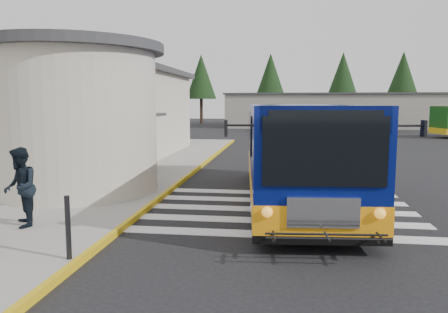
# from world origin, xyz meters

# --- Properties ---
(ground) EXTENTS (140.00, 140.00, 0.00)m
(ground) POSITION_xyz_m (0.00, 0.00, 0.00)
(ground) COLOR black
(ground) RESTS_ON ground
(sidewalk) EXTENTS (10.00, 34.00, 0.15)m
(sidewalk) POSITION_xyz_m (-9.00, 4.00, 0.07)
(sidewalk) COLOR gray
(sidewalk) RESTS_ON ground
(curb_strip) EXTENTS (0.12, 34.00, 0.16)m
(curb_strip) POSITION_xyz_m (-4.05, 4.00, 0.08)
(curb_strip) COLOR gold
(curb_strip) RESTS_ON ground
(station_building) EXTENTS (12.70, 18.70, 4.80)m
(station_building) POSITION_xyz_m (-10.84, 6.91, 2.57)
(station_building) COLOR beige
(station_building) RESTS_ON ground
(crosswalk) EXTENTS (8.00, 5.35, 0.01)m
(crosswalk) POSITION_xyz_m (-0.50, -0.80, 0.01)
(crosswalk) COLOR silver
(crosswalk) RESTS_ON ground
(depot_building) EXTENTS (26.40, 8.40, 4.20)m
(depot_building) POSITION_xyz_m (6.00, 42.00, 2.11)
(depot_building) COLOR gray
(depot_building) RESTS_ON ground
(tree_line) EXTENTS (58.40, 4.40, 10.00)m
(tree_line) POSITION_xyz_m (6.29, 50.00, 6.77)
(tree_line) COLOR black
(tree_line) RESTS_ON ground
(transit_bus) EXTENTS (4.11, 10.84, 3.00)m
(transit_bus) POSITION_xyz_m (0.14, 0.25, 1.44)
(transit_bus) COLOR #081260
(transit_bus) RESTS_ON ground
(pedestrian_b) EXTENTS (1.09, 1.15, 1.88)m
(pedestrian_b) POSITION_xyz_m (-6.35, -3.80, 1.09)
(pedestrian_b) COLOR black
(pedestrian_b) RESTS_ON sidewalk
(bollard) EXTENTS (0.10, 0.10, 1.21)m
(bollard) POSITION_xyz_m (-4.20, -5.69, 0.75)
(bollard) COLOR black
(bollard) RESTS_ON sidewalk
(far_bus_a) EXTENTS (9.48, 3.66, 2.38)m
(far_bus_a) POSITION_xyz_m (5.03, 32.98, 1.55)
(far_bus_a) COLOR #0A064E
(far_bus_a) RESTS_ON ground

